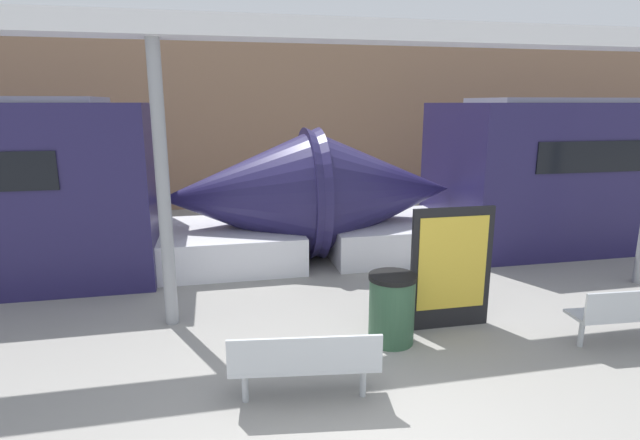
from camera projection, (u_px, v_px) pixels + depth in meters
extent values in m
cube|color=#937051|center=(254.00, 124.00, 14.84)|extent=(56.00, 0.20, 5.00)
cone|color=#231E4C|center=(378.00, 191.00, 10.32)|extent=(3.11, 2.63, 2.63)
cube|color=silver|center=(390.00, 235.00, 10.60)|extent=(2.80, 2.46, 0.70)
cone|color=#231E4C|center=(242.00, 196.00, 9.75)|extent=(3.11, 2.63, 2.63)
cube|color=silver|center=(228.00, 245.00, 9.91)|extent=(2.80, 2.46, 0.70)
cube|color=#ADB2B7|center=(304.00, 363.00, 5.26)|extent=(1.62, 0.64, 0.04)
cube|color=#ADB2B7|center=(305.00, 355.00, 5.02)|extent=(1.57, 0.24, 0.37)
cylinder|color=#ADB2B7|center=(245.00, 384.00, 5.26)|extent=(0.07, 0.07, 0.40)
cylinder|color=#ADB2B7|center=(363.00, 379.00, 5.36)|extent=(0.07, 0.07, 0.40)
cube|color=#ADB2B7|center=(623.00, 314.00, 6.50)|extent=(1.45, 0.53, 0.04)
cube|color=#ADB2B7|center=(637.00, 305.00, 6.26)|extent=(1.43, 0.13, 0.37)
cylinder|color=#ADB2B7|center=(581.00, 332.00, 6.46)|extent=(0.07, 0.07, 0.40)
cylinder|color=#2D5138|center=(392.00, 311.00, 6.54)|extent=(0.60, 0.60, 0.87)
cylinder|color=black|center=(393.00, 277.00, 6.43)|extent=(0.63, 0.63, 0.06)
cube|color=black|center=(451.00, 269.00, 6.89)|extent=(1.18, 0.06, 1.73)
cube|color=gold|center=(453.00, 263.00, 6.84)|extent=(1.00, 0.01, 1.31)
cylinder|color=gray|center=(163.00, 189.00, 6.76)|extent=(0.18, 0.18, 3.91)
cube|color=silver|center=(151.00, 25.00, 6.28)|extent=(28.00, 0.60, 0.28)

